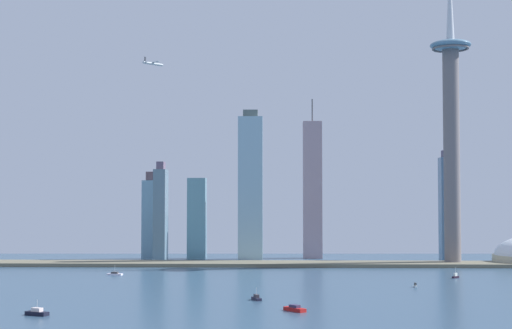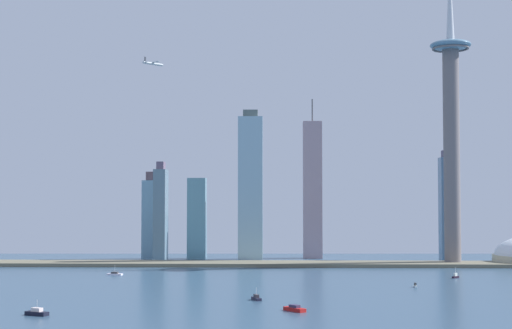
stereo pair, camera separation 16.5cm
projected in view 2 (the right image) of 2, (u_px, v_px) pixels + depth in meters
name	position (u px, v px, depth m)	size (l,w,h in m)	color
waterfront_pier	(216.00, 264.00, 817.23)	(727.98, 51.05, 3.67)	#6B6752
observation_tower	(451.00, 118.00, 826.95)	(43.34, 43.34, 332.86)	slate
skyscraper_0	(447.00, 208.00, 873.33)	(14.68, 19.16, 124.60)	#486C8C
skyscraper_1	(197.00, 218.00, 912.99)	(21.24, 20.27, 94.51)	#5E8D9C
skyscraper_2	(152.00, 218.00, 913.42)	(21.46, 14.96, 102.04)	#7CACC6
skyscraper_4	(161.00, 214.00, 881.01)	(13.59, 27.78, 112.11)	slate
skyscraper_5	(250.00, 188.00, 856.47)	(27.00, 14.40, 168.29)	#91B8C9
skyscraper_6	(313.00, 190.00, 925.25)	(22.26, 16.90, 189.54)	#A88E98
boat_0	(37.00, 313.00, 460.56)	(15.44, 10.75, 9.42)	black
boat_1	(415.00, 286.00, 609.83)	(2.13, 7.14, 3.65)	white
boat_2	(455.00, 276.00, 683.01)	(7.32, 7.11, 9.74)	black
boat_3	(295.00, 309.00, 477.88)	(14.15, 15.82, 3.93)	#B41918
boat_4	(256.00, 298.00, 531.37)	(7.64, 12.94, 8.64)	#232235
boat_5	(115.00, 274.00, 711.64)	(14.41, 7.41, 9.35)	white
airplane	(153.00, 64.00, 869.53)	(21.44, 21.57, 7.89)	#AEB9BE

